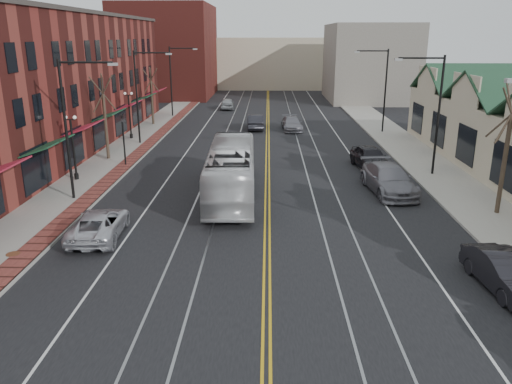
{
  "coord_description": "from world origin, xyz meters",
  "views": [
    {
      "loc": [
        -0.01,
        -11.87,
        9.34
      ],
      "look_at": [
        -0.56,
        11.5,
        2.0
      ],
      "focal_mm": 35.0,
      "sensor_mm": 36.0,
      "label": 1
    }
  ],
  "objects_px": {
    "parked_car_b": "(504,272)",
    "parked_car_d": "(370,158)",
    "transit_bus": "(231,171)",
    "parked_suv": "(99,224)",
    "parked_car_c": "(389,179)"
  },
  "relations": [
    {
      "from": "parked_car_b",
      "to": "parked_car_d",
      "type": "bearing_deg",
      "value": 89.34
    },
    {
      "from": "transit_bus",
      "to": "parked_car_d",
      "type": "distance_m",
      "value": 11.86
    },
    {
      "from": "parked_suv",
      "to": "parked_car_b",
      "type": "bearing_deg",
      "value": 160.76
    },
    {
      "from": "parked_car_b",
      "to": "parked_car_d",
      "type": "relative_size",
      "value": 0.88
    },
    {
      "from": "parked_car_c",
      "to": "parked_suv",
      "type": "bearing_deg",
      "value": -159.64
    },
    {
      "from": "transit_bus",
      "to": "parked_car_d",
      "type": "xyz_separation_m",
      "value": [
        9.68,
        6.81,
        -0.75
      ]
    },
    {
      "from": "parked_car_b",
      "to": "parked_car_c",
      "type": "distance_m",
      "value": 12.51
    },
    {
      "from": "parked_suv",
      "to": "parked_car_b",
      "type": "height_order",
      "value": "parked_car_b"
    },
    {
      "from": "transit_bus",
      "to": "parked_car_b",
      "type": "distance_m",
      "value": 16.05
    },
    {
      "from": "parked_suv",
      "to": "parked_car_d",
      "type": "distance_m",
      "value": 20.6
    },
    {
      "from": "transit_bus",
      "to": "parked_car_d",
      "type": "relative_size",
      "value": 2.33
    },
    {
      "from": "transit_bus",
      "to": "parked_car_b",
      "type": "bearing_deg",
      "value": 132.63
    },
    {
      "from": "transit_bus",
      "to": "parked_suv",
      "type": "bearing_deg",
      "value": 46.28
    },
    {
      "from": "parked_car_b",
      "to": "parked_suv",
      "type": "bearing_deg",
      "value": 158.85
    },
    {
      "from": "parked_car_b",
      "to": "transit_bus",
      "type": "bearing_deg",
      "value": 128.97
    }
  ]
}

